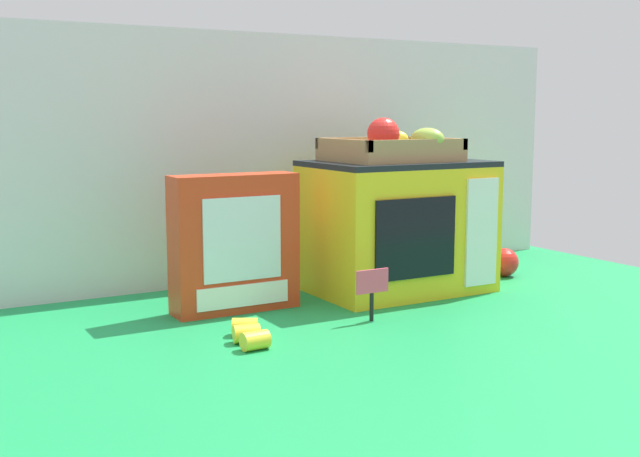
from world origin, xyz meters
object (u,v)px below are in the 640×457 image
cookie_set_box (235,243)px  toy_microwave (397,226)px  loose_toy_banana (249,334)px  loose_toy_apple (505,262)px  food_groups_crate (392,149)px  price_sign (372,287)px

cookie_set_box → toy_microwave: bearing=-0.6°
loose_toy_banana → loose_toy_apple: loose_toy_apple is taller
cookie_set_box → loose_toy_apple: (0.70, -0.02, -0.10)m
food_groups_crate → price_sign: 0.36m
loose_toy_banana → loose_toy_apple: bearing=14.8°
price_sign → loose_toy_apple: bearing=20.4°
food_groups_crate → price_sign: bearing=-132.2°
cookie_set_box → loose_toy_banana: (-0.07, -0.22, -0.12)m
cookie_set_box → food_groups_crate: bearing=-1.0°
toy_microwave → price_sign: size_ratio=3.79×
toy_microwave → loose_toy_apple: toy_microwave is taller
cookie_set_box → loose_toy_apple: cookie_set_box is taller
food_groups_crate → cookie_set_box: (-0.37, 0.01, -0.18)m
cookie_set_box → price_sign: 0.29m
price_sign → loose_toy_banana: size_ratio=0.78×
toy_microwave → cookie_set_box: bearing=179.4°
toy_microwave → loose_toy_banana: size_ratio=2.97×
price_sign → loose_toy_banana: 0.27m
loose_toy_banana → loose_toy_apple: 0.80m
loose_toy_apple → toy_microwave: bearing=177.9°
loose_toy_banana → toy_microwave: bearing=25.1°
toy_microwave → food_groups_crate: 0.17m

